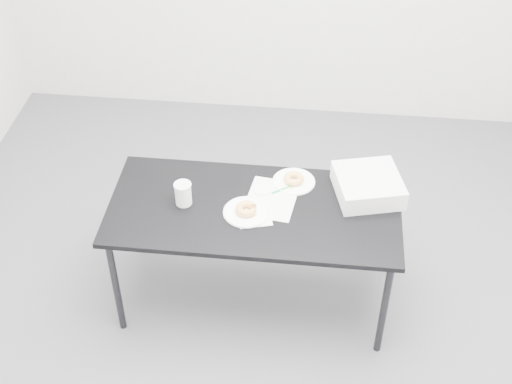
# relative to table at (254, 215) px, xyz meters

# --- Properties ---
(floor) EXTENTS (4.00, 4.00, 0.00)m
(floor) POSITION_rel_table_xyz_m (0.00, -0.08, -0.63)
(floor) COLOR #494A4E
(floor) RESTS_ON ground
(table) EXTENTS (1.49, 0.70, 0.68)m
(table) POSITION_rel_table_xyz_m (0.00, 0.00, 0.00)
(table) COLOR black
(table) RESTS_ON floor
(scorecard) EXTENTS (0.29, 0.35, 0.00)m
(scorecard) POSITION_rel_table_xyz_m (0.08, 0.08, 0.05)
(scorecard) COLOR white
(scorecard) RESTS_ON table
(logo_patch) EXTENTS (0.06, 0.06, 0.00)m
(logo_patch) POSITION_rel_table_xyz_m (0.16, 0.17, 0.06)
(logo_patch) COLOR green
(logo_patch) RESTS_ON scorecard
(pen) EXTENTS (0.13, 0.09, 0.01)m
(pen) POSITION_rel_table_xyz_m (0.14, 0.16, 0.06)
(pen) COLOR #0D984D
(pen) RESTS_ON scorecard
(napkin) EXTENTS (0.20, 0.20, 0.00)m
(napkin) POSITION_rel_table_xyz_m (0.01, -0.06, 0.05)
(napkin) COLOR white
(napkin) RESTS_ON table
(plate_near) EXTENTS (0.24, 0.24, 0.01)m
(plate_near) POSITION_rel_table_xyz_m (-0.03, -0.04, 0.06)
(plate_near) COLOR white
(plate_near) RESTS_ON napkin
(donut_near) EXTENTS (0.12, 0.12, 0.04)m
(donut_near) POSITION_rel_table_xyz_m (-0.03, -0.04, 0.08)
(donut_near) COLOR #C1773D
(donut_near) RESTS_ON plate_near
(plate_far) EXTENTS (0.23, 0.23, 0.01)m
(plate_far) POSITION_rel_table_xyz_m (0.19, 0.23, 0.05)
(plate_far) COLOR white
(plate_far) RESTS_ON table
(donut_far) EXTENTS (0.12, 0.12, 0.04)m
(donut_far) POSITION_rel_table_xyz_m (0.19, 0.23, 0.08)
(donut_far) COLOR #C1773D
(donut_far) RESTS_ON plate_far
(coffee_cup) EXTENTS (0.08, 0.08, 0.13)m
(coffee_cup) POSITION_rel_table_xyz_m (-0.36, -0.00, 0.11)
(coffee_cup) COLOR silver
(coffee_cup) RESTS_ON table
(cup_lid) EXTENTS (0.09, 0.09, 0.01)m
(cup_lid) POSITION_rel_table_xyz_m (0.03, 0.13, 0.06)
(cup_lid) COLOR white
(cup_lid) RESTS_ON table
(bakery_box) EXTENTS (0.39, 0.39, 0.11)m
(bakery_box) POSITION_rel_table_xyz_m (0.57, 0.18, 0.11)
(bakery_box) COLOR silver
(bakery_box) RESTS_ON table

